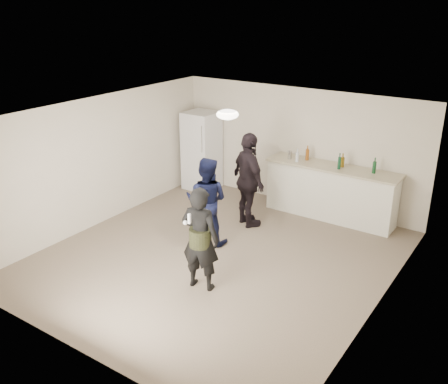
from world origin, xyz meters
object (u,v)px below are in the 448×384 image
Objects in this scene: fridge at (202,151)px; shaker at (290,155)px; spectator at (249,180)px; counter at (330,193)px; man at (206,201)px; woman at (200,239)px.

fridge is 2.25m from shaker.
fridge is 2.30m from spectator.
shaker is 0.09× the size of spectator.
shaker is (-0.93, -0.03, 0.65)m from counter.
shaker is (2.23, 0.04, 0.28)m from fridge.
fridge reaches higher than counter.
woman is (0.82, -1.29, 0.02)m from man.
counter is 1.61× the size of man.
spectator reaches higher than man.
man is (-1.42, -2.29, 0.28)m from counter.
man is 0.98× the size of woman.
counter is 15.29× the size of shaker.
woman is at bearing -53.86° from fridge.
woman reaches higher than counter.
man is 0.87× the size of spectator.
man is at bearing -102.27° from shaker.
counter is 1.13m from shaker.
counter is 1.58× the size of woman.
spectator is at bearing -86.61° from woman.
shaker is at bearing -95.23° from woman.
fridge is 10.59× the size of shaker.
man is 1.08m from spectator.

